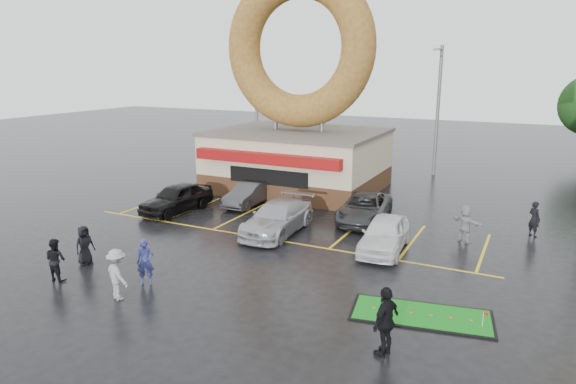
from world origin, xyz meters
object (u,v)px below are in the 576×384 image
at_px(donut_shop, 298,118).
at_px(person_blue, 145,262).
at_px(streetlight_left, 256,102).
at_px(car_black, 177,198).
at_px(dumpster, 235,169).
at_px(car_silver, 278,217).
at_px(person_cameraman, 386,321).
at_px(streetlight_mid, 438,108).
at_px(putting_green, 421,315).
at_px(car_white, 384,234).
at_px(car_dgrey, 248,194).
at_px(car_grey, 365,208).

bearing_deg(donut_shop, person_blue, -84.73).
bearing_deg(streetlight_left, car_black, -76.68).
distance_m(streetlight_left, dumpster, 7.56).
height_order(car_silver, person_cameraman, person_cameraman).
xyz_separation_m(streetlight_mid, person_cameraman, (3.45, -24.52, -3.79)).
relative_size(car_silver, person_blue, 3.00).
bearing_deg(person_cameraman, car_black, -107.33).
relative_size(person_cameraman, putting_green, 0.43).
distance_m(person_cameraman, putting_green, 2.85).
bearing_deg(car_white, car_black, 170.88).
bearing_deg(streetlight_left, donut_shop, -44.78).
bearing_deg(car_dgrey, dumpster, 127.00).
distance_m(car_dgrey, dumpster, 7.39).
xyz_separation_m(car_grey, person_blue, (-4.61, -10.89, 0.16)).
bearing_deg(streetlight_left, car_silver, -57.20).
bearing_deg(car_dgrey, car_silver, -44.88).
bearing_deg(person_blue, streetlight_left, 75.30).
distance_m(streetlight_mid, car_grey, 13.59).
distance_m(streetlight_left, person_cameraman, 29.53).
relative_size(streetlight_mid, car_silver, 1.78).
xyz_separation_m(person_blue, putting_green, (9.42, 1.94, -0.81)).
xyz_separation_m(streetlight_left, person_cameraman, (17.45, -23.52, -3.79)).
bearing_deg(car_grey, car_white, -67.99).
height_order(streetlight_mid, car_white, streetlight_mid).
bearing_deg(dumpster, person_cameraman, -52.79).
height_order(streetlight_left, streetlight_mid, same).
bearing_deg(car_silver, car_white, -2.98).
height_order(car_black, car_silver, car_black).
xyz_separation_m(car_silver, car_white, (5.16, -0.13, -0.01)).
xyz_separation_m(streetlight_left, car_black, (3.49, -14.75, -4.02)).
bearing_deg(car_black, car_silver, -0.74).
bearing_deg(car_dgrey, car_white, -23.63).
bearing_deg(person_cameraman, putting_green, -174.45).
distance_m(car_grey, car_white, 4.26).
relative_size(streetlight_mid, car_black, 2.02).
bearing_deg(streetlight_mid, person_cameraman, -82.00).
height_order(car_dgrey, putting_green, car_dgrey).
relative_size(car_silver, putting_green, 1.10).
bearing_deg(person_blue, car_white, 11.91).
relative_size(car_white, dumpster, 2.37).
bearing_deg(streetlight_mid, person_blue, -103.09).
bearing_deg(person_blue, dumpster, 76.87).
xyz_separation_m(donut_shop, car_silver, (2.99, -8.56, -3.73)).
xyz_separation_m(donut_shop, car_grey, (6.07, -4.97, -3.79)).
height_order(car_white, putting_green, car_white).
bearing_deg(car_grey, car_silver, -137.90).
xyz_separation_m(person_cameraman, dumpster, (-15.72, 17.44, -0.34)).
relative_size(donut_shop, car_silver, 2.67).
height_order(streetlight_mid, dumpster, streetlight_mid).
distance_m(streetlight_mid, car_dgrey, 15.61).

